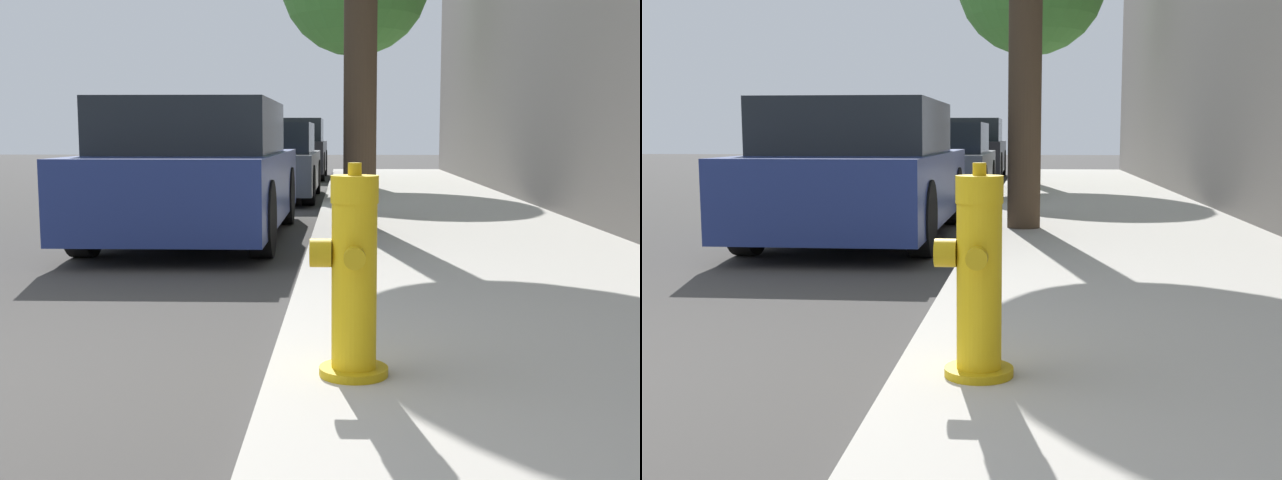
# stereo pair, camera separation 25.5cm
# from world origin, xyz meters

# --- Properties ---
(fire_hydrant) EXTENTS (0.32, 0.33, 0.88)m
(fire_hydrant) POSITION_xyz_m (2.16, 0.33, 0.52)
(fire_hydrant) COLOR #C39C11
(fire_hydrant) RESTS_ON sidewalk_slab
(parked_car_near) EXTENTS (1.81, 4.35, 1.44)m
(parked_car_near) POSITION_xyz_m (0.59, 5.49, 0.70)
(parked_car_near) COLOR navy
(parked_car_near) RESTS_ON ground_plane
(parked_car_mid) EXTENTS (1.86, 3.99, 1.29)m
(parked_car_mid) POSITION_xyz_m (0.74, 10.69, 0.63)
(parked_car_mid) COLOR #4C5156
(parked_car_mid) RESTS_ON ground_plane
(parked_car_far) EXTENTS (1.75, 3.80, 1.48)m
(parked_car_far) POSITION_xyz_m (0.77, 17.08, 0.71)
(parked_car_far) COLOR black
(parked_car_far) RESTS_ON ground_plane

